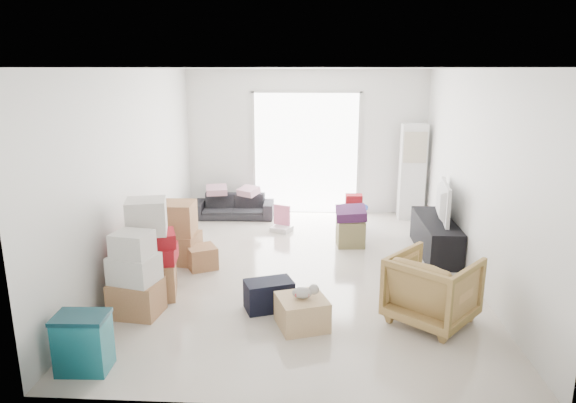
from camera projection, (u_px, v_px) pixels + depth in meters
The scene contains 21 objects.
room_shell at pixel (301, 174), 6.78m from camera, with size 4.98×6.48×3.18m.
sliding_door at pixel (306, 148), 9.69m from camera, with size 2.10×0.04×2.33m.
ac_tower at pixel (412, 172), 9.36m from camera, with size 0.45×0.30×1.75m, color white.
tv_console at pixel (435, 236), 7.69m from camera, with size 0.47×1.56×0.52m, color black.
television at pixel (437, 216), 7.61m from camera, with size 0.98×0.56×0.13m, color black.
sofa at pixel (234, 202), 9.54m from camera, with size 1.48×0.43×0.58m, color #27262C.
pillow_left at pixel (216, 184), 9.49m from camera, with size 0.41×0.32×0.13m, color #CE96AB.
pillow_right at pixel (248, 185), 9.40m from camera, with size 0.32×0.25×0.11m, color #CE96AB.
armchair at pixel (433, 286), 5.55m from camera, with size 0.82×0.76×0.84m, color tan.
storage_bins at pixel (83, 343), 4.66m from camera, with size 0.49×0.35×0.55m.
box_stack_a at pixel (135, 278), 5.70m from camera, with size 0.58×0.51×0.97m.
box_stack_b at pixel (149, 255), 6.18m from camera, with size 0.73×0.71×1.21m.
box_stack_c at pixel (177, 233), 7.31m from camera, with size 0.64×0.56×0.88m.
loose_box at pixel (202, 257), 7.13m from camera, with size 0.37×0.37×0.31m, color #A7754B.
duffel_bag at pixel (269, 295), 5.90m from camera, with size 0.54×0.32×0.34m, color black.
ottoman at pixel (350, 233), 8.04m from camera, with size 0.42×0.42×0.42m, color olive.
blanket at pixel (351, 215), 7.97m from camera, with size 0.46×0.46×0.14m, color #441D4A.
kids_table at pixel (354, 205), 8.76m from camera, with size 0.49×0.49×0.62m.
toy_walker at pixel (282, 224), 8.80m from camera, with size 0.41×0.39×0.43m.
wood_crate at pixel (302, 312), 5.50m from camera, with size 0.50×0.50×0.33m, color tan.
plush_bunny at pixel (305, 292), 5.44m from camera, with size 0.29×0.16×0.15m.
Camera 1 is at (0.20, -6.66, 2.69)m, focal length 32.00 mm.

